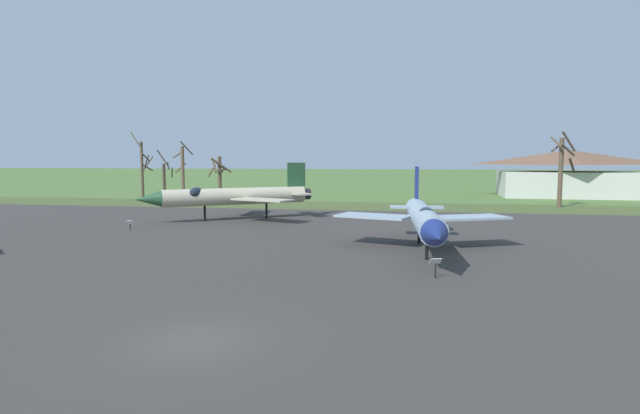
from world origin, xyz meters
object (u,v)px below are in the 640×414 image
object	(u,v)px
info_placard_rear_center	(436,265)
jet_fighter_front_right	(231,196)
jet_fighter_rear_center	(424,218)
info_placard_front_right	(130,224)
visitor_building	(568,174)

from	to	relation	value
info_placard_rear_center	jet_fighter_front_right	bearing A→B (deg)	130.97
jet_fighter_rear_center	jet_fighter_front_right	bearing A→B (deg)	141.98
jet_fighter_rear_center	info_placard_front_right	bearing A→B (deg)	166.71
info_placard_front_right	visitor_building	distance (m)	70.20
info_placard_rear_center	visitor_building	bearing A→B (deg)	68.92
visitor_building	info_placard_rear_center	bearing A→B (deg)	-111.08
visitor_building	jet_fighter_front_right	bearing A→B (deg)	-137.11
visitor_building	jet_fighter_rear_center	bearing A→B (deg)	-114.06
info_placard_front_right	info_placard_rear_center	world-z (taller)	info_placard_rear_center
info_placard_front_right	visitor_building	world-z (taller)	visitor_building
jet_fighter_front_right	info_placard_front_right	world-z (taller)	jet_fighter_front_right
jet_fighter_rear_center	info_placard_rear_center	world-z (taller)	jet_fighter_rear_center
info_placard_rear_center	visitor_building	xyz separation A→B (m)	(24.25, 62.91, 3.08)
info_placard_front_right	jet_fighter_front_right	bearing A→B (deg)	55.89
jet_fighter_rear_center	info_placard_rear_center	distance (m)	7.73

